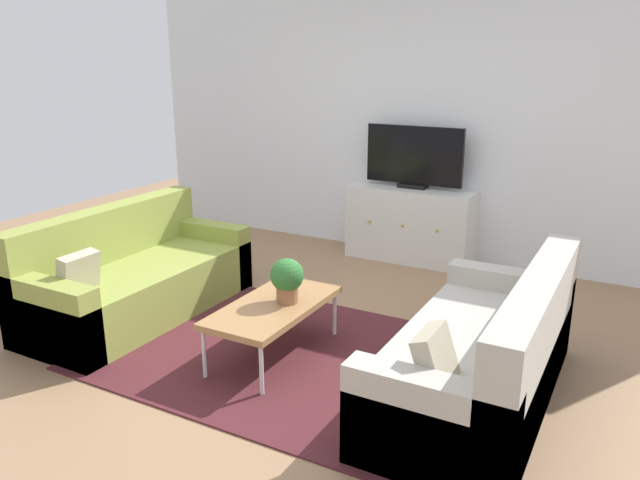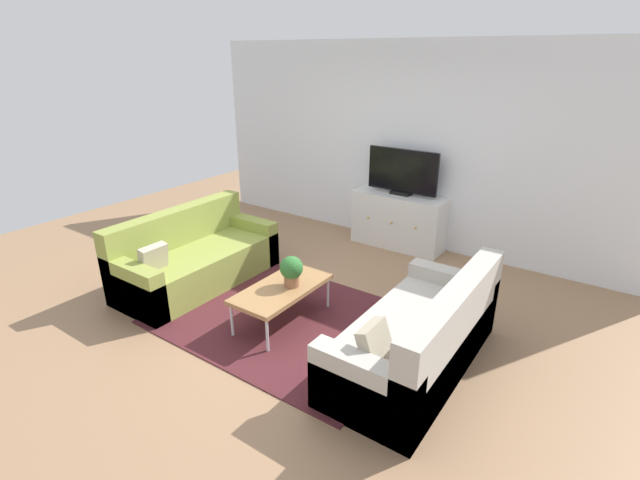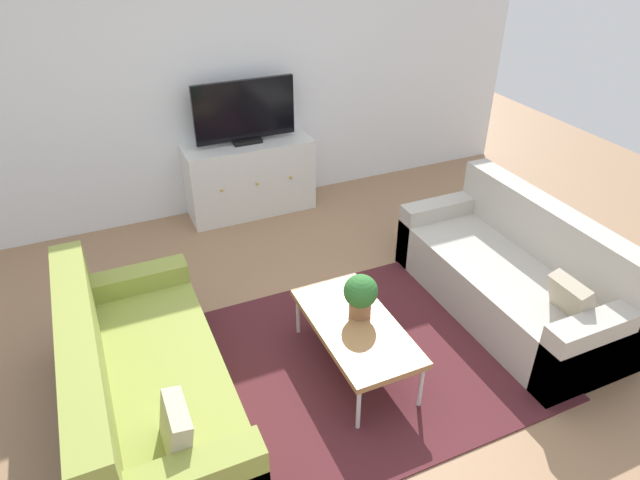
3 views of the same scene
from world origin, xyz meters
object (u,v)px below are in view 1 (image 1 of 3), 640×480
at_px(coffee_table, 273,308).
at_px(tv_console, 410,224).
at_px(potted_plant, 287,278).
at_px(couch_left_side, 131,280).
at_px(couch_right_side, 489,361).
at_px(flat_screen_tv, 414,157).

xyz_separation_m(coffee_table, tv_console, (0.06, 2.46, 0.01)).
bearing_deg(potted_plant, couch_left_side, 179.47).
distance_m(couch_right_side, flat_screen_tv, 2.88).
xyz_separation_m(couch_left_side, couch_right_side, (2.87, 0.00, 0.00)).
xyz_separation_m(couch_right_side, potted_plant, (-1.39, -0.01, 0.28)).
distance_m(couch_right_side, coffee_table, 1.46).
bearing_deg(couch_right_side, flat_screen_tv, 120.24).
distance_m(potted_plant, flat_screen_tv, 2.46).
bearing_deg(couch_left_side, coffee_table, -3.53).
bearing_deg(coffee_table, potted_plant, 47.60).
xyz_separation_m(tv_console, flat_screen_tv, (-0.00, 0.02, 0.68)).
relative_size(couch_left_side, flat_screen_tv, 1.91).
bearing_deg(coffee_table, couch_right_side, 3.44).
bearing_deg(couch_right_side, tv_console, 120.45).
xyz_separation_m(couch_left_side, potted_plant, (1.49, -0.01, 0.28)).
bearing_deg(flat_screen_tv, couch_left_side, -121.69).
distance_m(coffee_table, flat_screen_tv, 2.58).
height_order(couch_left_side, couch_right_side, same).
height_order(tv_console, flat_screen_tv, flat_screen_tv).
height_order(couch_right_side, tv_console, couch_right_side).
relative_size(couch_right_side, tv_console, 1.50).
xyz_separation_m(potted_plant, flat_screen_tv, (-0.01, 2.41, 0.49)).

